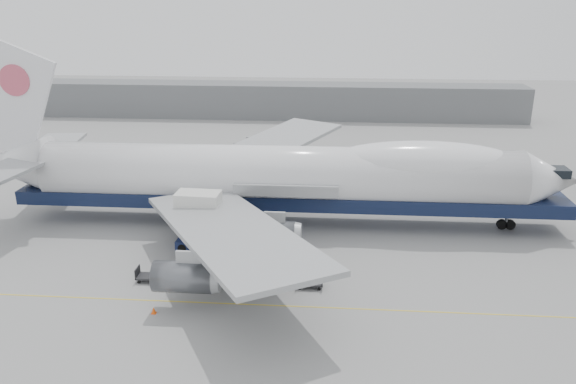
{
  "coord_description": "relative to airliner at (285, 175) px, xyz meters",
  "views": [
    {
      "loc": [
        5.51,
        -46.57,
        24.35
      ],
      "look_at": [
        1.44,
        6.0,
        5.8
      ],
      "focal_mm": 35.0,
      "sensor_mm": 36.0,
      "label": 1
    }
  ],
  "objects": [
    {
      "name": "ground",
      "position": [
        -0.64,
        -12.0,
        -5.62
      ],
      "size": [
        260.0,
        260.0,
        0.0
      ],
      "primitive_type": "plane",
      "color": "gray",
      "rests_on": "ground"
    },
    {
      "name": "apron_line",
      "position": [
        -0.64,
        -18.0,
        -5.62
      ],
      "size": [
        60.0,
        0.15,
        0.01
      ],
      "primitive_type": "cube",
      "color": "gold",
      "rests_on": "ground"
    },
    {
      "name": "hangar",
      "position": [
        -10.64,
        58.0,
        -2.12
      ],
      "size": [
        110.0,
        8.0,
        7.0
      ],
      "primitive_type": "cube",
      "color": "slate",
      "rests_on": "ground"
    },
    {
      "name": "airliner",
      "position": [
        0.0,
        0.0,
        0.0
      ],
      "size": [
        67.0,
        55.3,
        19.98
      ],
      "color": "white",
      "rests_on": "ground"
    },
    {
      "name": "catering_truck",
      "position": [
        -7.98,
        -7.48,
        -2.19
      ],
      "size": [
        4.81,
        3.46,
        6.03
      ],
      "rotation": [
        0.0,
        0.0,
        -0.05
      ],
      "color": "navy",
      "rests_on": "ground"
    },
    {
      "name": "traffic_cone",
      "position": [
        -9.03,
        -19.94,
        -5.34
      ],
      "size": [
        0.4,
        0.4,
        0.6
      ],
      "rotation": [
        0.0,
        0.0,
        0.05
      ],
      "color": "#F8500D",
      "rests_on": "ground"
    },
    {
      "name": "dolly_0",
      "position": [
        -11.02,
        -14.63,
        -5.09
      ],
      "size": [
        2.3,
        1.35,
        1.3
      ],
      "color": "#2D2D30",
      "rests_on": "ground"
    },
    {
      "name": "dolly_1",
      "position": [
        -7.41,
        -14.63,
        -5.09
      ],
      "size": [
        2.3,
        1.35,
        1.3
      ],
      "color": "#2D2D30",
      "rests_on": "ground"
    },
    {
      "name": "dolly_2",
      "position": [
        -3.81,
        -14.63,
        -5.09
      ],
      "size": [
        2.3,
        1.35,
        1.3
      ],
      "color": "#2D2D30",
      "rests_on": "ground"
    },
    {
      "name": "dolly_3",
      "position": [
        -0.21,
        -14.63,
        -5.09
      ],
      "size": [
        2.3,
        1.35,
        1.3
      ],
      "color": "#2D2D30",
      "rests_on": "ground"
    },
    {
      "name": "dolly_4",
      "position": [
        3.39,
        -14.63,
        -5.09
      ],
      "size": [
        2.3,
        1.35,
        1.3
      ],
      "color": "#2D2D30",
      "rests_on": "ground"
    }
  ]
}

